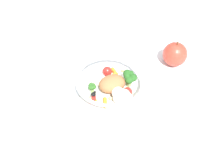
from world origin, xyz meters
name	(u,v)px	position (x,y,z in m)	size (l,w,h in m)	color
ground_plane	(110,93)	(0.00, 0.00, 0.00)	(2.40, 2.40, 0.00)	white
food_container	(114,86)	(0.01, 0.00, 0.03)	(0.20, 0.20, 0.06)	white
loose_apple	(175,54)	(0.17, 0.18, 0.04)	(0.08, 0.08, 0.09)	#BC3828
folded_napkin	(29,113)	(-0.20, -0.13, 0.00)	(0.13, 0.11, 0.01)	silver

